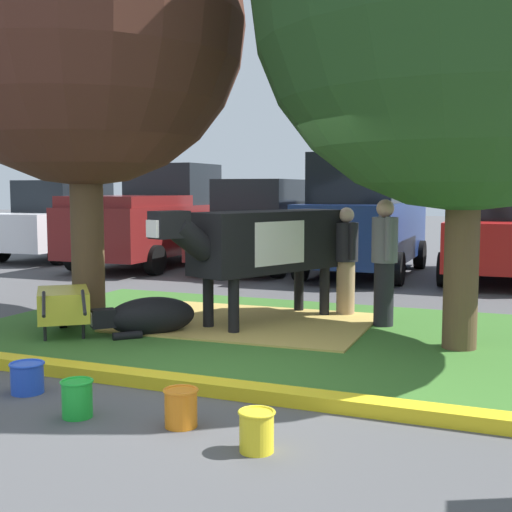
{
  "coord_description": "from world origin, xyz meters",
  "views": [
    {
      "loc": [
        2.89,
        -5.94,
        1.83
      ],
      "look_at": [
        -0.68,
        2.67,
        0.9
      ],
      "focal_mm": 48.03,
      "sensor_mm": 36.0,
      "label": 1
    }
  ],
  "objects": [
    {
      "name": "ground_plane",
      "position": [
        0.0,
        0.0,
        0.0
      ],
      "size": [
        80.0,
        80.0,
        0.0
      ],
      "primitive_type": "plane",
      "color": "#4C4C4F"
    },
    {
      "name": "grass_island",
      "position": [
        -0.35,
        1.98,
        0.01
      ],
      "size": [
        7.31,
        4.84,
        0.02
      ],
      "primitive_type": "cube",
      "color": "#386B28",
      "rests_on": "ground"
    },
    {
      "name": "curb_yellow",
      "position": [
        -0.35,
        -0.59,
        0.06
      ],
      "size": [
        8.51,
        0.24,
        0.12
      ],
      "primitive_type": "cube",
      "color": "yellow",
      "rests_on": "ground"
    },
    {
      "name": "hay_bedding",
      "position": [
        -0.68,
        2.37,
        0.03
      ],
      "size": [
        3.29,
        2.52,
        0.04
      ],
      "primitive_type": "cube",
      "rotation": [
        0.0,
        0.0,
        0.04
      ],
      "color": "tan",
      "rests_on": "ground"
    },
    {
      "name": "shade_tree_left",
      "position": [
        -2.79,
        1.77,
        4.01
      ],
      "size": [
        4.35,
        4.35,
        6.2
      ],
      "color": "brown",
      "rests_on": "ground"
    },
    {
      "name": "cow_holstein",
      "position": [
        -0.49,
        2.47,
        1.11
      ],
      "size": [
        1.65,
        2.98,
        1.56
      ],
      "color": "black",
      "rests_on": "ground"
    },
    {
      "name": "calf_lying",
      "position": [
        -1.54,
        1.28,
        0.24
      ],
      "size": [
        1.14,
        1.16,
        0.48
      ],
      "color": "black",
      "rests_on": "ground"
    },
    {
      "name": "person_handler",
      "position": [
        0.38,
        3.45,
        0.83
      ],
      "size": [
        0.36,
        0.44,
        1.56
      ],
      "color": "#9E7F5B",
      "rests_on": "ground"
    },
    {
      "name": "person_visitor_near",
      "position": [
        1.04,
        2.92,
        0.91
      ],
      "size": [
        0.34,
        0.49,
        1.68
      ],
      "color": "black",
      "rests_on": "ground"
    },
    {
      "name": "wheelbarrow",
      "position": [
        -2.51,
        0.86,
        0.39
      ],
      "size": [
        1.28,
        1.42,
        0.63
      ],
      "color": "gold",
      "rests_on": "ground"
    },
    {
      "name": "bucket_blue",
      "position": [
        -1.29,
        -1.2,
        0.15
      ],
      "size": [
        0.31,
        0.31,
        0.28
      ],
      "color": "blue",
      "rests_on": "ground"
    },
    {
      "name": "bucket_green",
      "position": [
        -0.47,
        -1.57,
        0.16
      ],
      "size": [
        0.27,
        0.27,
        0.3
      ],
      "color": "green",
      "rests_on": "ground"
    },
    {
      "name": "bucket_orange",
      "position": [
        0.4,
        -1.44,
        0.16
      ],
      "size": [
        0.28,
        0.28,
        0.3
      ],
      "color": "orange",
      "rests_on": "ground"
    },
    {
      "name": "bucket_yellow",
      "position": [
        1.13,
        -1.68,
        0.15
      ],
      "size": [
        0.27,
        0.27,
        0.29
      ],
      "color": "yellow",
      "rests_on": "ground"
    },
    {
      "name": "hatchback_white",
      "position": [
        -8.55,
        8.64,
        0.98
      ],
      "size": [
        2.09,
        4.43,
        2.02
      ],
      "color": "silver",
      "rests_on": "ground"
    },
    {
      "name": "pickup_truck_maroon",
      "position": [
        -5.58,
        8.29,
        1.11
      ],
      "size": [
        2.3,
        5.44,
        2.42
      ],
      "color": "maroon",
      "rests_on": "ground"
    },
    {
      "name": "sedan_silver",
      "position": [
        -2.92,
        8.44,
        0.98
      ],
      "size": [
        2.09,
        4.43,
        2.02
      ],
      "color": "maroon",
      "rests_on": "ground"
    },
    {
      "name": "suv_dark_grey",
      "position": [
        -0.52,
        8.32,
        1.27
      ],
      "size": [
        2.19,
        4.64,
        2.52
      ],
      "color": "navy",
      "rests_on": "ground"
    },
    {
      "name": "sedan_red",
      "position": [
        2.17,
        8.52,
        0.98
      ],
      "size": [
        2.09,
        4.43,
        2.02
      ],
      "color": "red",
      "rests_on": "ground"
    }
  ]
}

